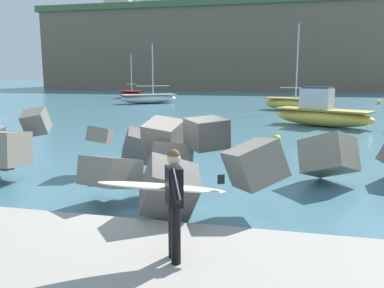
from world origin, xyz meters
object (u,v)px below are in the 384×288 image
(boat_near_centre, at_px, (131,94))
(boat_mid_right, at_px, (322,114))
(boat_near_left, at_px, (291,103))
(mooring_buoy_inner, at_px, (277,140))
(mooring_buoy_middle, at_px, (379,102))
(station_building_west, at_px, (153,4))
(mooring_buoy_outer, at_px, (152,120))
(station_building_central, at_px, (176,6))
(boat_mid_left, at_px, (149,98))
(surfer_with_board, at_px, (171,195))
(station_building_east, at_px, (120,5))
(station_building_annex, at_px, (228,1))

(boat_near_centre, bearing_deg, boat_mid_right, -47.78)
(boat_near_left, bearing_deg, mooring_buoy_inner, -93.06)
(mooring_buoy_middle, xyz_separation_m, station_building_west, (-41.67, 50.96, 19.91))
(boat_near_centre, bearing_deg, mooring_buoy_outer, -65.50)
(station_building_central, bearing_deg, boat_mid_left, -77.88)
(surfer_with_board, height_order, station_building_east, station_building_east)
(surfer_with_board, height_order, station_building_central, station_building_central)
(mooring_buoy_outer, bearing_deg, boat_near_centre, 114.50)
(surfer_with_board, relative_size, mooring_buoy_inner, 4.62)
(mooring_buoy_middle, relative_size, mooring_buoy_outer, 1.00)
(boat_mid_right, bearing_deg, surfer_with_board, -101.56)
(mooring_buoy_middle, bearing_deg, boat_mid_right, -110.69)
(boat_mid_right, bearing_deg, boat_near_left, 98.55)
(surfer_with_board, relative_size, boat_near_centre, 0.36)
(boat_near_centre, relative_size, station_building_east, 0.88)
(surfer_with_board, xyz_separation_m, boat_mid_right, (3.98, 19.45, -0.52))
(boat_near_left, xyz_separation_m, boat_near_centre, (-20.44, 13.66, -0.07))
(mooring_buoy_inner, height_order, station_building_annex, station_building_annex)
(station_building_east, bearing_deg, mooring_buoy_middle, -43.06)
(mooring_buoy_inner, height_order, mooring_buoy_middle, same)
(mooring_buoy_middle, bearing_deg, mooring_buoy_outer, -130.43)
(mooring_buoy_inner, bearing_deg, surfer_with_board, -96.65)
(boat_near_left, xyz_separation_m, station_building_annex, (-13.53, 55.86, 18.69))
(boat_near_left, relative_size, boat_mid_right, 1.19)
(mooring_buoy_middle, bearing_deg, station_building_central, 124.72)
(surfer_with_board, xyz_separation_m, boat_near_centre, (-18.06, 43.73, -0.73))
(station_building_annex, bearing_deg, mooring_buoy_inner, -80.31)
(boat_near_centre, relative_size, station_building_central, 0.84)
(surfer_with_board, distance_m, mooring_buoy_outer, 19.44)
(station_building_west, bearing_deg, mooring_buoy_middle, -50.73)
(mooring_buoy_outer, xyz_separation_m, station_building_annex, (-4.67, 67.63, 19.08))
(boat_near_centre, xyz_separation_m, station_building_annex, (6.91, 42.20, 18.75))
(mooring_buoy_inner, relative_size, station_building_west, 0.07)
(mooring_buoy_middle, height_order, mooring_buoy_outer, same)
(station_building_central, bearing_deg, station_building_annex, -22.90)
(station_building_west, bearing_deg, station_building_east, -133.50)
(surfer_with_board, xyz_separation_m, boat_mid_left, (-12.57, 35.30, -0.73))
(station_building_west, xyz_separation_m, station_building_east, (-6.05, -6.37, -1.11))
(mooring_buoy_middle, relative_size, station_building_west, 0.07)
(station_building_central, xyz_separation_m, station_building_east, (-11.52, -7.65, -0.48))
(boat_near_centre, bearing_deg, boat_mid_left, -56.95)
(boat_near_left, height_order, mooring_buoy_outer, boat_near_left)
(surfer_with_board, xyz_separation_m, station_building_west, (-30.15, 90.37, 18.85))
(boat_mid_right, relative_size, mooring_buoy_outer, 14.09)
(station_building_west, relative_size, station_building_central, 0.92)
(mooring_buoy_outer, distance_m, station_building_annex, 70.43)
(surfer_with_board, bearing_deg, boat_near_centre, 112.44)
(boat_near_left, xyz_separation_m, station_building_east, (-38.58, 53.92, 18.40))
(station_building_east, bearing_deg, mooring_buoy_outer, -65.65)
(mooring_buoy_middle, bearing_deg, boat_near_left, -134.38)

